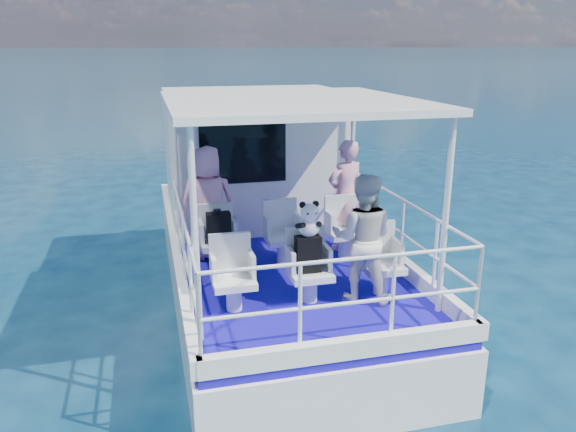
# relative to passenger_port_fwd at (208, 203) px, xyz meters

# --- Properties ---
(ground) EXTENTS (2000.00, 2000.00, 0.00)m
(ground) POSITION_rel_passenger_port_fwd_xyz_m (0.97, -0.61, -1.70)
(ground) COLOR #08243B
(ground) RESTS_ON ground
(hull) EXTENTS (3.00, 7.00, 1.60)m
(hull) POSITION_rel_passenger_port_fwd_xyz_m (0.97, 0.39, -1.70)
(hull) COLOR white
(hull) RESTS_ON ground
(deck) EXTENTS (2.90, 6.90, 0.10)m
(deck) POSITION_rel_passenger_port_fwd_xyz_m (0.97, 0.39, -0.85)
(deck) COLOR #170BA0
(deck) RESTS_ON hull
(cabin) EXTENTS (2.85, 2.00, 2.20)m
(cabin) POSITION_rel_passenger_port_fwd_xyz_m (0.97, 1.69, 0.30)
(cabin) COLOR white
(cabin) RESTS_ON deck
(canopy) EXTENTS (3.00, 3.20, 0.08)m
(canopy) POSITION_rel_passenger_port_fwd_xyz_m (0.97, -0.81, 1.44)
(canopy) COLOR white
(canopy) RESTS_ON cabin
(canopy_posts) EXTENTS (2.77, 2.97, 2.20)m
(canopy_posts) POSITION_rel_passenger_port_fwd_xyz_m (0.97, -0.86, 0.30)
(canopy_posts) COLOR white
(canopy_posts) RESTS_ON deck
(railings) EXTENTS (2.84, 3.59, 1.00)m
(railings) POSITION_rel_passenger_port_fwd_xyz_m (0.97, -1.18, -0.30)
(railings) COLOR white
(railings) RESTS_ON deck
(seat_port_fwd) EXTENTS (0.48, 0.46, 0.38)m
(seat_port_fwd) POSITION_rel_passenger_port_fwd_xyz_m (0.07, -0.41, -0.61)
(seat_port_fwd) COLOR white
(seat_port_fwd) RESTS_ON deck
(seat_center_fwd) EXTENTS (0.48, 0.46, 0.38)m
(seat_center_fwd) POSITION_rel_passenger_port_fwd_xyz_m (0.97, -0.41, -0.61)
(seat_center_fwd) COLOR white
(seat_center_fwd) RESTS_ON deck
(seat_stbd_fwd) EXTENTS (0.48, 0.46, 0.38)m
(seat_stbd_fwd) POSITION_rel_passenger_port_fwd_xyz_m (1.87, -0.41, -0.61)
(seat_stbd_fwd) COLOR white
(seat_stbd_fwd) RESTS_ON deck
(seat_port_aft) EXTENTS (0.48, 0.46, 0.38)m
(seat_port_aft) POSITION_rel_passenger_port_fwd_xyz_m (0.07, -1.71, -0.61)
(seat_port_aft) COLOR white
(seat_port_aft) RESTS_ON deck
(seat_center_aft) EXTENTS (0.48, 0.46, 0.38)m
(seat_center_aft) POSITION_rel_passenger_port_fwd_xyz_m (0.97, -1.71, -0.61)
(seat_center_aft) COLOR white
(seat_center_aft) RESTS_ON deck
(seat_stbd_aft) EXTENTS (0.48, 0.46, 0.38)m
(seat_stbd_aft) POSITION_rel_passenger_port_fwd_xyz_m (1.87, -1.71, -0.61)
(seat_stbd_aft) COLOR white
(seat_stbd_aft) RESTS_ON deck
(passenger_port_fwd) EXTENTS (0.66, 0.51, 1.60)m
(passenger_port_fwd) POSITION_rel_passenger_port_fwd_xyz_m (0.00, 0.00, 0.00)
(passenger_port_fwd) COLOR pink
(passenger_port_fwd) RESTS_ON deck
(passenger_stbd_fwd) EXTENTS (0.68, 0.53, 1.62)m
(passenger_stbd_fwd) POSITION_rel_passenger_port_fwd_xyz_m (1.98, -0.09, 0.01)
(passenger_stbd_fwd) COLOR pink
(passenger_stbd_fwd) RESTS_ON deck
(passenger_stbd_aft) EXTENTS (0.92, 0.85, 1.53)m
(passenger_stbd_aft) POSITION_rel_passenger_port_fwd_xyz_m (1.58, -1.80, -0.04)
(passenger_stbd_aft) COLOR silver
(passenger_stbd_aft) RESTS_ON deck
(backpack_port) EXTENTS (0.31, 0.18, 0.41)m
(backpack_port) POSITION_rel_passenger_port_fwd_xyz_m (0.08, -0.46, -0.22)
(backpack_port) COLOR black
(backpack_port) RESTS_ON seat_port_fwd
(backpack_center) EXTENTS (0.29, 0.16, 0.43)m
(backpack_center) POSITION_rel_passenger_port_fwd_xyz_m (0.94, -1.71, -0.21)
(backpack_center) COLOR black
(backpack_center) RESTS_ON seat_center_aft
(compact_camera) EXTENTS (0.09, 0.06, 0.06)m
(compact_camera) POSITION_rel_passenger_port_fwd_xyz_m (0.06, -0.47, 0.02)
(compact_camera) COLOR black
(compact_camera) RESTS_ON backpack_port
(panda) EXTENTS (0.26, 0.22, 0.41)m
(panda) POSITION_rel_passenger_port_fwd_xyz_m (0.96, -1.70, 0.21)
(panda) COLOR white
(panda) RESTS_ON backpack_center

